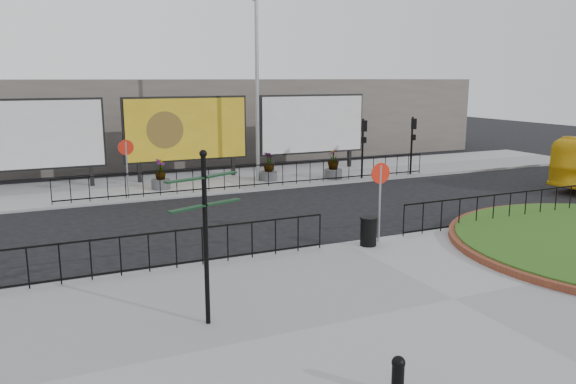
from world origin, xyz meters
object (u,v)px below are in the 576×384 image
billboard_mid (187,129)px  planter_b (269,169)px  fingerpost_sign (205,221)px  litter_bin (369,231)px  planter_c (333,167)px  bollard (398,374)px  lamp_post (257,84)px  planter_a (161,178)px

billboard_mid → planter_b: (3.50, -2.15, -1.92)m
billboard_mid → fingerpost_sign: (-4.00, -16.87, -0.30)m
litter_bin → planter_c: planter_c is taller
billboard_mid → bollard: billboard_mid is taller
lamp_post → fingerpost_sign: 16.66m
bollard → planter_b: size_ratio=0.49×
lamp_post → planter_b: size_ratio=6.53×
bollard → litter_bin: size_ratio=0.78×
lamp_post → bollard: (-5.05, -18.78, -4.33)m
lamp_post → bollard: size_ratio=13.44×
fingerpost_sign → planter_a: bearing=64.7°
planter_a → litter_bin: bearing=-71.5°
litter_bin → planter_b: (1.50, 11.42, 0.11)m
bollard → planter_c: (8.68, 17.72, 0.22)m
fingerpost_sign → litter_bin: size_ratio=4.12×
litter_bin → planter_a: bearing=108.5°
bollard → planter_b: 19.41m
planter_c → litter_bin: bearing=-113.8°
planter_b → planter_c: planter_c is taller
fingerpost_sign → planter_a: 14.97m
fingerpost_sign → bollard: 4.71m
lamp_post → planter_c: bearing=-16.2°
fingerpost_sign → planter_c: (10.64, 13.84, -1.58)m
lamp_post → bollard: lamp_post is taller
billboard_mid → planter_a: size_ratio=4.48×
planter_b → bollard: bearing=-106.6°
billboard_mid → bollard: size_ratio=9.03×
billboard_mid → lamp_post: 4.23m
lamp_post → planter_c: size_ratio=6.11×
lamp_post → planter_c: 5.59m
lamp_post → fingerpost_sign: size_ratio=2.56×
planter_b → lamp_post: bearing=160.3°
lamp_post → litter_bin: bearing=-95.0°
fingerpost_sign → planter_c: fingerpost_sign is taller
fingerpost_sign → bollard: bearing=-80.1°
billboard_mid → fingerpost_sign: 17.34m
lamp_post → litter_bin: 12.40m
billboard_mid → litter_bin: billboard_mid is taller
planter_b → planter_c: 3.26m
litter_bin → planter_c: size_ratio=0.58×
fingerpost_sign → bollard: size_ratio=5.26×
bollard → planter_c: bearing=63.9°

